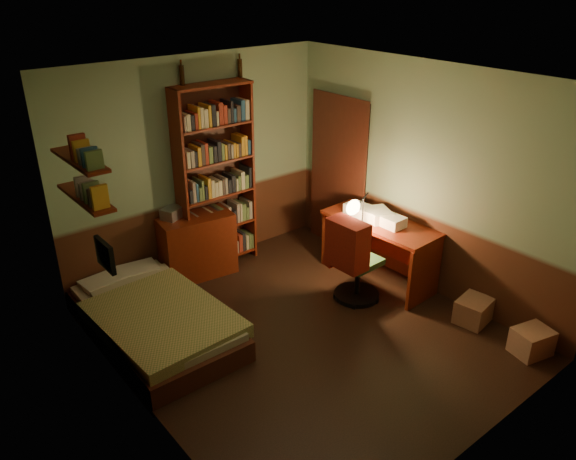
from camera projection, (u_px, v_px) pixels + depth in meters
floor at (303, 334)px, 5.86m from camera, size 3.50×4.00×0.02m
ceiling at (307, 78)px, 4.74m from camera, size 3.50×4.00×0.02m
wall_back at (195, 166)px, 6.70m from camera, size 3.50×0.02×2.60m
wall_left at (131, 279)px, 4.29m from camera, size 0.02×4.00×2.60m
wall_right at (423, 179)px, 6.30m from camera, size 0.02×4.00×2.60m
wall_front at (494, 312)px, 3.89m from camera, size 3.50×0.02×2.60m
doorway at (339, 175)px, 7.32m from camera, size 0.06×0.90×2.00m
door_trim at (337, 175)px, 7.30m from camera, size 0.02×0.98×2.08m
bed at (153, 309)px, 5.73m from camera, size 1.08×2.01×0.60m
dresser at (197, 246)px, 6.81m from camera, size 0.93×0.55×0.78m
mini_stereo at (172, 213)px, 6.58m from camera, size 0.30×0.27×0.13m
bookshelf at (216, 179)px, 6.76m from camera, size 0.99×0.35×2.28m
bottle_left at (182, 75)px, 6.14m from camera, size 0.06×0.06×0.21m
bottle_right at (240, 68)px, 6.58m from camera, size 0.06×0.06×0.21m
desk at (378, 250)px, 6.72m from camera, size 0.65×1.44×0.76m
paper_stack at (379, 215)px, 6.57m from camera, size 0.35×0.40×0.13m
desk_lamp at (363, 204)px, 6.34m from camera, size 0.20×0.20×0.55m
office_chair at (358, 264)px, 6.30m from camera, size 0.45×0.40×0.87m
red_jacket at (360, 217)px, 5.75m from camera, size 0.35×0.50×0.54m
wall_shelf_lower at (86, 197)px, 5.00m from camera, size 0.20×0.90×0.03m
wall_shelf_upper at (79, 160)px, 4.85m from camera, size 0.20×0.90×0.03m
framed_picture at (105, 255)px, 4.76m from camera, size 0.04×0.32×0.26m
cardboard_box_a at (532, 341)px, 5.50m from camera, size 0.41×0.36×0.27m
cardboard_box_b at (474, 311)px, 6.00m from camera, size 0.41×0.36×0.26m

